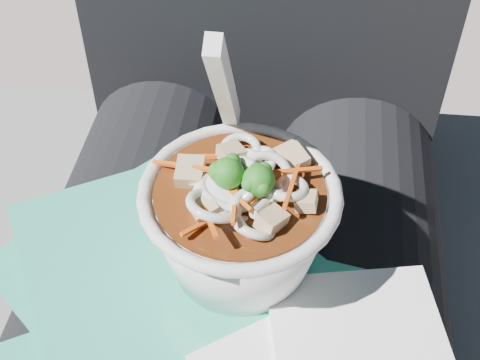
# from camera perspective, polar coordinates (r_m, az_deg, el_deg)

# --- Properties ---
(stone_ledge) EXTENTS (1.02, 0.53, 0.42)m
(stone_ledge) POSITION_cam_1_polar(r_m,az_deg,el_deg) (0.88, 0.71, -14.80)
(stone_ledge) COLOR slate
(stone_ledge) RESTS_ON ground
(lap) EXTENTS (0.35, 0.48, 0.16)m
(lap) POSITION_cam_1_polar(r_m,az_deg,el_deg) (0.55, -0.98, -13.69)
(lap) COLOR black
(lap) RESTS_ON stone_ledge
(person_body) EXTENTS (0.34, 0.94, 0.97)m
(person_body) POSITION_cam_1_polar(r_m,az_deg,el_deg) (0.58, 0.29, -4.24)
(person_body) COLOR black
(person_body) RESTS_ON ground
(plastic_bag) EXTENTS (0.32, 0.39, 0.01)m
(plastic_bag) POSITION_cam_1_polar(r_m,az_deg,el_deg) (0.47, -4.78, -10.85)
(plastic_bag) COLOR teal
(plastic_bag) RESTS_ON lap
(udon_bowl) EXTENTS (0.15, 0.15, 0.19)m
(udon_bowl) POSITION_cam_1_polar(r_m,az_deg,el_deg) (0.45, -0.01, -3.14)
(udon_bowl) COLOR white
(udon_bowl) RESTS_ON plastic_bag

